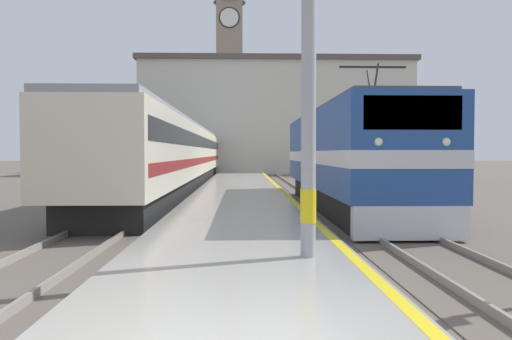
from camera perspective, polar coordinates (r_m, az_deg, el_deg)
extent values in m
plane|color=#60564C|center=(34.50, -1.76, -1.59)|extent=(200.00, 200.00, 0.00)
cube|color=#ADA89E|center=(29.50, -1.77, -1.89)|extent=(4.34, 140.00, 0.31)
cube|color=yellow|center=(29.56, 2.14, -1.58)|extent=(0.20, 140.00, 0.00)
cube|color=#60564C|center=(29.78, 6.04, -2.15)|extent=(2.84, 140.00, 0.02)
cube|color=gray|center=(29.69, 4.67, -2.00)|extent=(0.07, 140.00, 0.14)
cube|color=gray|center=(29.88, 7.40, -1.99)|extent=(0.07, 140.00, 0.14)
cube|color=#60564C|center=(29.75, -8.89, -2.17)|extent=(2.84, 140.00, 0.02)
cube|color=gray|center=(29.84, -10.26, -2.01)|extent=(0.07, 140.00, 0.14)
cube|color=gray|center=(29.66, -7.51, -2.02)|extent=(0.07, 140.00, 0.14)
cube|color=black|center=(19.25, 10.30, -3.11)|extent=(2.46, 13.37, 0.90)
cube|color=#23478C|center=(19.18, 10.34, 2.30)|extent=(2.90, 14.53, 2.73)
cube|color=silver|center=(19.18, 10.33, 1.48)|extent=(2.92, 14.55, 0.44)
cube|color=silver|center=(12.42, 17.15, -5.76)|extent=(2.75, 0.30, 0.81)
cube|color=black|center=(12.26, 17.41, 6.26)|extent=(2.32, 0.12, 0.80)
sphere|color=white|center=(11.95, 13.82, 3.14)|extent=(0.20, 0.20, 0.20)
sphere|color=white|center=(12.47, 20.91, 3.02)|extent=(0.20, 0.20, 0.20)
cube|color=#4C4C51|center=(19.24, 10.36, 6.55)|extent=(2.61, 13.80, 0.12)
cylinder|color=#333333|center=(15.45, 13.50, 9.75)|extent=(0.06, 0.63, 1.03)
cylinder|color=#333333|center=(16.12, 12.84, 9.43)|extent=(0.06, 0.63, 1.03)
cube|color=#262626|center=(15.86, 13.17, 11.38)|extent=(2.03, 0.08, 0.06)
cube|color=black|center=(35.47, -7.71, -0.78)|extent=(2.46, 44.91, 0.90)
cube|color=beige|center=(35.42, -7.73, 2.10)|extent=(2.90, 46.78, 2.67)
cube|color=black|center=(35.43, -7.73, 2.97)|extent=(2.92, 45.84, 0.64)
cube|color=maroon|center=(35.43, -7.72, 1.24)|extent=(2.92, 45.84, 0.36)
cube|color=gray|center=(35.46, -7.74, 4.43)|extent=(2.67, 46.78, 0.20)
cylinder|color=#9E9EA3|center=(9.13, 6.06, 17.67)|extent=(0.26, 0.26, 8.61)
cylinder|color=yellow|center=(8.84, 5.98, -4.10)|extent=(0.28, 0.28, 0.60)
cube|color=gray|center=(62.32, -3.02, 9.46)|extent=(3.16, 3.16, 20.52)
cylinder|color=black|center=(62.33, -3.07, 17.01)|extent=(2.51, 0.06, 2.51)
cylinder|color=white|center=(62.30, -3.07, 17.02)|extent=(2.21, 0.10, 2.21)
cube|color=beige|center=(51.79, 2.26, 5.80)|extent=(27.18, 6.34, 11.20)
cube|color=#564C47|center=(52.50, 2.26, 12.18)|extent=(27.78, 6.94, 0.50)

